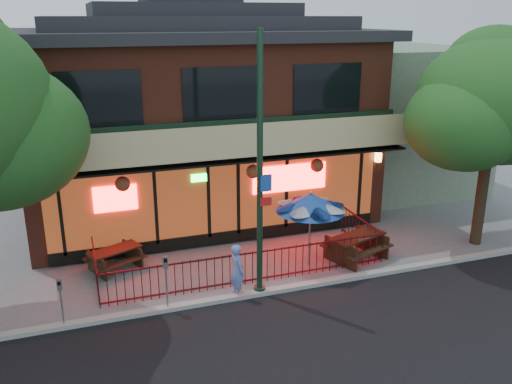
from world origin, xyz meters
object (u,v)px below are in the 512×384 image
at_px(patio_umbrella, 311,202).
at_px(parking_meter_far, 61,296).
at_px(picnic_table_left, 115,256).
at_px(parking_meter_near, 166,274).
at_px(picnic_table_right, 357,243).
at_px(street_tree_right, 494,94).
at_px(pedestrian, 237,271).
at_px(street_light, 260,184).

distance_m(patio_umbrella, parking_meter_far, 7.31).
relative_size(picnic_table_left, patio_umbrella, 0.79).
xyz_separation_m(patio_umbrella, parking_meter_near, (-4.56, -1.27, -0.99)).
bearing_deg(picnic_table_right, parking_meter_far, -172.27).
bearing_deg(parking_meter_far, picnic_table_right, 7.73).
relative_size(picnic_table_right, parking_meter_far, 1.69).
relative_size(patio_umbrella, parking_meter_far, 1.83).
relative_size(street_tree_right, picnic_table_right, 3.19).
distance_m(street_tree_right, parking_meter_near, 11.35).
relative_size(picnic_table_left, picnic_table_right, 0.86).
bearing_deg(parking_meter_far, pedestrian, 1.67).
height_order(picnic_table_right, pedestrian, pedestrian).
distance_m(picnic_table_left, patio_umbrella, 6.05).
height_order(picnic_table_left, patio_umbrella, patio_umbrella).
relative_size(parking_meter_near, parking_meter_far, 1.17).
bearing_deg(pedestrian, picnic_table_right, -85.41).
height_order(street_tree_right, picnic_table_left, street_tree_right).
relative_size(picnic_table_right, parking_meter_near, 1.44).
bearing_deg(patio_umbrella, street_light, -149.34).
height_order(picnic_table_right, patio_umbrella, patio_umbrella).
relative_size(patio_umbrella, pedestrian, 1.57).
bearing_deg(picnic_table_right, street_tree_right, -1.47).
distance_m(parking_meter_near, parking_meter_far, 2.55).
xyz_separation_m(picnic_table_left, parking_meter_near, (1.05, -2.88, 0.60)).
distance_m(picnic_table_right, parking_meter_near, 6.28).
distance_m(street_tree_right, patio_umbrella, 6.71).
xyz_separation_m(street_tree_right, pedestrian, (-8.66, -0.94, -4.20)).
distance_m(picnic_table_right, patio_umbrella, 2.19).
bearing_deg(street_tree_right, parking_meter_far, -175.36).
xyz_separation_m(street_tree_right, parking_meter_far, (-13.14, -1.07, -4.08)).
distance_m(street_light, parking_meter_near, 3.32).
relative_size(street_light, picnic_table_right, 3.19).
relative_size(street_light, street_tree_right, 1.00).
bearing_deg(picnic_table_right, street_light, -162.96).
xyz_separation_m(picnic_table_left, patio_umbrella, (5.61, -1.61, 1.59)).
xyz_separation_m(street_light, patio_umbrella, (2.01, 1.19, -1.12)).
distance_m(street_tree_right, picnic_table_right, 6.28).
bearing_deg(pedestrian, picnic_table_left, 37.93).
height_order(street_tree_right, pedestrian, street_tree_right).
bearing_deg(parking_meter_near, street_light, 1.74).
bearing_deg(patio_umbrella, picnic_table_right, -3.11).
relative_size(street_light, parking_meter_far, 5.38).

